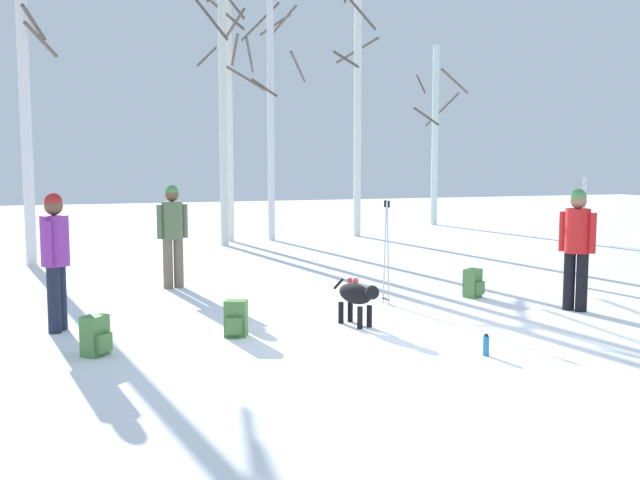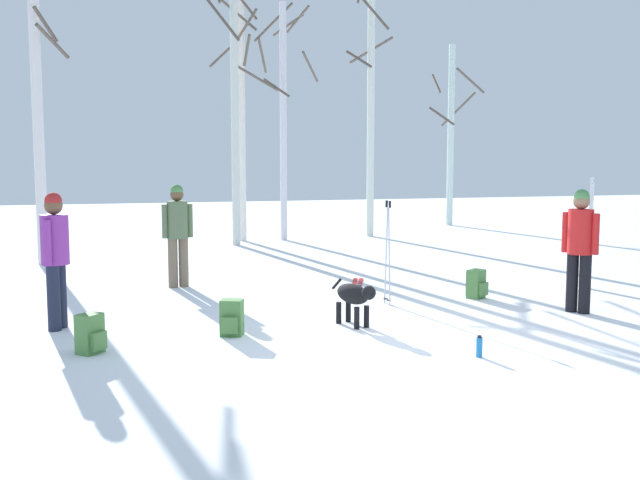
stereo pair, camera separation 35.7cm
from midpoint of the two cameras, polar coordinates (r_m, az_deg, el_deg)
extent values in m
plane|color=white|center=(8.63, 8.46, -7.95)|extent=(60.00, 60.00, 0.00)
cylinder|color=#72604C|center=(12.37, -9.82, -1.74)|extent=(0.16, 0.16, 0.82)
cylinder|color=#72604C|center=(12.33, -10.62, -1.79)|extent=(0.16, 0.16, 0.82)
cylinder|color=#566B47|center=(12.27, -10.28, 1.57)|extent=(0.34, 0.34, 0.62)
sphere|color=brown|center=(12.25, -10.32, 3.53)|extent=(0.22, 0.22, 0.22)
sphere|color=#4C8C4C|center=(12.25, -10.33, 3.81)|extent=(0.21, 0.21, 0.21)
cylinder|color=#566B47|center=(12.33, -9.34, 1.51)|extent=(0.10, 0.10, 0.56)
cylinder|color=#566B47|center=(12.22, -11.23, 1.44)|extent=(0.10, 0.10, 0.56)
cylinder|color=black|center=(10.82, 20.03, -3.16)|extent=(0.16, 0.16, 0.82)
cylinder|color=black|center=(10.76, 20.92, -3.24)|extent=(0.16, 0.16, 0.82)
cylinder|color=red|center=(10.70, 20.62, 0.61)|extent=(0.34, 0.34, 0.62)
sphere|color=#997051|center=(10.67, 20.70, 2.85)|extent=(0.22, 0.22, 0.22)
sphere|color=#4C8C4C|center=(10.67, 20.71, 3.18)|extent=(0.21, 0.21, 0.21)
cylinder|color=red|center=(10.78, 19.57, 0.58)|extent=(0.10, 0.10, 0.56)
cylinder|color=red|center=(10.63, 21.67, 0.42)|extent=(0.10, 0.10, 0.56)
cylinder|color=#1E2338|center=(9.55, -19.11, -4.33)|extent=(0.16, 0.16, 0.82)
cylinder|color=#1E2338|center=(9.71, -18.68, -4.14)|extent=(0.16, 0.16, 0.82)
cylinder|color=purple|center=(9.53, -19.04, 0.03)|extent=(0.34, 0.34, 0.62)
sphere|color=brown|center=(9.50, -19.13, 2.55)|extent=(0.22, 0.22, 0.22)
sphere|color=#B22626|center=(9.50, -19.15, 2.91)|extent=(0.21, 0.21, 0.21)
cylinder|color=purple|center=(9.34, -19.56, -0.23)|extent=(0.10, 0.10, 0.56)
cylinder|color=purple|center=(9.73, -18.54, 0.04)|extent=(0.10, 0.10, 0.56)
ellipsoid|color=black|center=(9.33, 3.66, -4.24)|extent=(0.38, 0.64, 0.26)
sphere|color=black|center=(9.06, 4.97, -4.14)|extent=(0.18, 0.18, 0.18)
ellipsoid|color=black|center=(9.02, 5.22, -4.32)|extent=(0.09, 0.11, 0.06)
cylinder|color=black|center=(9.60, 2.39, -3.46)|extent=(0.09, 0.19, 0.17)
cylinder|color=black|center=(9.28, 4.77, -6.00)|extent=(0.07, 0.07, 0.28)
cylinder|color=black|center=(9.19, 4.01, -6.12)|extent=(0.07, 0.07, 0.28)
cylinder|color=black|center=(9.58, 3.30, -5.60)|extent=(0.07, 0.07, 0.28)
cylinder|color=black|center=(9.49, 2.56, -5.71)|extent=(0.07, 0.07, 0.28)
cube|color=white|center=(12.82, 21.05, 0.29)|extent=(0.12, 0.08, 1.74)
cube|color=white|center=(12.76, 21.21, 4.36)|extent=(0.06, 0.04, 0.10)
cube|color=white|center=(12.87, 21.15, 0.31)|extent=(0.12, 0.08, 1.74)
cube|color=white|center=(12.82, 21.31, 4.36)|extent=(0.06, 0.04, 0.10)
cube|color=red|center=(12.25, 3.47, -3.64)|extent=(0.72, 1.58, 0.02)
cube|color=#333338|center=(12.20, 3.46, -3.58)|extent=(0.10, 0.14, 0.03)
cube|color=red|center=(12.25, 3.94, -3.65)|extent=(0.72, 1.58, 0.02)
cube|color=#333338|center=(12.20, 3.93, -3.58)|extent=(0.10, 0.14, 0.03)
cylinder|color=#B2B2BC|center=(10.76, 6.15, -1.23)|extent=(0.02, 0.11, 1.43)
cylinder|color=black|center=(10.69, 6.20, 2.83)|extent=(0.04, 0.04, 0.10)
cylinder|color=black|center=(10.86, 6.11, -4.60)|extent=(0.07, 0.07, 0.01)
cylinder|color=#B2B2BC|center=(10.66, 6.40, -1.31)|extent=(0.02, 0.11, 1.43)
cylinder|color=black|center=(10.58, 6.45, 2.79)|extent=(0.04, 0.04, 0.10)
cylinder|color=black|center=(10.76, 6.36, -4.71)|extent=(0.07, 0.07, 0.01)
cube|color=#4C7F3F|center=(11.50, 12.99, -3.37)|extent=(0.33, 0.30, 0.44)
cube|color=#4C7F3F|center=(11.45, 13.56, -3.76)|extent=(0.20, 0.15, 0.20)
cube|color=black|center=(11.49, 12.32, -3.36)|extent=(0.04, 0.04, 0.37)
cube|color=black|center=(11.61, 12.66, -3.27)|extent=(0.04, 0.04, 0.37)
cube|color=#4C7F3F|center=(8.36, -16.41, -7.05)|extent=(0.33, 0.32, 0.44)
cube|color=#4C7F3F|center=(8.28, -15.75, -7.61)|extent=(0.18, 0.18, 0.20)
cube|color=black|center=(8.39, -17.32, -7.03)|extent=(0.04, 0.04, 0.37)
cube|color=black|center=(8.48, -16.62, -6.85)|extent=(0.04, 0.04, 0.37)
cube|color=#4C7F3F|center=(8.86, -5.76, -6.07)|extent=(0.32, 0.29, 0.44)
cube|color=#4C7F3F|center=(8.75, -5.93, -6.67)|extent=(0.20, 0.13, 0.20)
cube|color=black|center=(8.99, -6.06, -5.90)|extent=(0.04, 0.04, 0.37)
cube|color=black|center=(8.96, -5.16, -5.93)|extent=(0.04, 0.04, 0.37)
cylinder|color=#1E72BF|center=(8.12, 13.61, -8.18)|extent=(0.07, 0.07, 0.21)
cylinder|color=black|center=(8.09, 13.63, -7.36)|extent=(0.04, 0.04, 0.02)
cylinder|color=white|center=(15.84, -20.64, 9.70)|extent=(0.22, 0.22, 6.35)
cylinder|color=brown|center=(15.70, -19.56, 14.44)|extent=(0.62, 0.77, 0.57)
cylinder|color=brown|center=(15.84, -20.06, 15.57)|extent=(0.47, 0.54, 0.62)
cylinder|color=silver|center=(18.37, -6.12, 11.13)|extent=(0.20, 0.20, 7.38)
cylinder|color=brown|center=(18.56, -5.19, 14.57)|extent=(0.08, 0.68, 0.70)
cylinder|color=brown|center=(18.21, -7.14, 16.88)|extent=(0.77, 0.81, 1.17)
cylinder|color=brown|center=(18.87, -5.32, 16.27)|extent=(0.52, 0.73, 0.82)
cylinder|color=silver|center=(19.31, -5.61, 10.19)|extent=(0.19, 0.19, 6.91)
cylinder|color=brown|center=(18.86, -4.39, 12.53)|extent=(1.25, 0.63, 0.57)
cylinder|color=brown|center=(19.11, -6.08, 17.33)|extent=(1.02, 0.54, 0.95)
cylinder|color=brown|center=(19.68, -7.30, 14.03)|extent=(0.74, 1.04, 0.67)
cylinder|color=brown|center=(19.36, -4.00, 14.21)|extent=(0.49, 1.08, 0.75)
cylinder|color=silver|center=(19.44, -2.35, 9.16)|extent=(0.18, 0.18, 6.22)
cylinder|color=brown|center=(20.25, -3.13, 16.68)|extent=(1.15, 0.29, 1.13)
cylinder|color=brown|center=(20.14, -1.98, 16.47)|extent=(0.76, 0.55, 0.55)
cylinder|color=brown|center=(20.05, -1.23, 16.89)|extent=(0.41, 0.95, 0.59)
cylinder|color=brown|center=(19.38, -0.22, 13.38)|extent=(0.83, 1.31, 0.62)
cylinder|color=brown|center=(19.19, -2.88, 11.81)|extent=(0.60, 0.56, 0.52)
cylinder|color=white|center=(20.53, 4.51, 10.98)|extent=(0.20, 0.20, 7.65)
cylinder|color=brown|center=(20.31, 3.58, 13.95)|extent=(0.45, 0.92, 0.56)
cylinder|color=brown|center=(20.35, 4.41, 17.75)|extent=(1.00, 0.58, 1.26)
cylinder|color=brown|center=(21.29, 4.53, 14.60)|extent=(1.18, 0.52, 0.76)
cylinder|color=silver|center=(24.38, 10.62, 8.01)|extent=(0.21, 0.21, 5.84)
cylinder|color=brown|center=(24.96, 11.18, 10.01)|extent=(0.82, 0.98, 1.10)
cylinder|color=brown|center=(24.36, 9.51, 11.99)|extent=(0.30, 1.06, 0.72)
cylinder|color=brown|center=(24.08, 12.14, 12.08)|extent=(1.37, 0.72, 0.70)
cylinder|color=brown|center=(24.02, 9.93, 9.53)|extent=(0.49, 0.96, 0.64)
camera|label=1|loc=(0.18, -88.99, 0.11)|focal=40.89mm
camera|label=2|loc=(0.18, 91.01, -0.11)|focal=40.89mm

